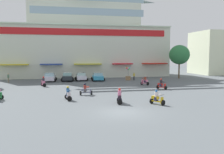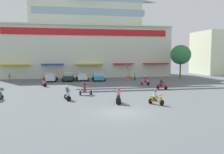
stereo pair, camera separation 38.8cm
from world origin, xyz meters
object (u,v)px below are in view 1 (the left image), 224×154
at_px(scooter_rider_4, 86,90).
at_px(pedestrian_1, 134,76).
at_px(parked_car_0, 50,77).
at_px(scooter_rider_6, 68,94).
at_px(scooter_rider_1, 145,81).
at_px(parked_car_3, 98,77).
at_px(scooter_rider_8, 162,85).
at_px(plaza_tree_1, 179,55).
at_px(balloon_vendor_cart, 128,75).
at_px(scooter_rider_3, 43,82).
at_px(parked_car_2, 81,77).
at_px(scooter_rider_5, 157,98).
at_px(pedestrian_0, 8,77).
at_px(parked_car_1, 67,77).
at_px(scooter_rider_0, 120,97).

xyz_separation_m(scooter_rider_4, pedestrian_1, (10.36, 14.56, 0.30)).
relative_size(parked_car_0, pedestrian_1, 2.93).
bearing_deg(scooter_rider_6, scooter_rider_1, 40.37).
relative_size(parked_car_3, pedestrian_1, 2.73).
distance_m(parked_car_0, scooter_rider_8, 20.76).
bearing_deg(scooter_rider_6, plaza_tree_1, 40.41).
bearing_deg(scooter_rider_6, balloon_vendor_cart, 57.38).
bearing_deg(scooter_rider_3, parked_car_2, 50.31).
bearing_deg(parked_car_0, balloon_vendor_cart, -3.69).
height_order(parked_car_3, scooter_rider_8, scooter_rider_8).
bearing_deg(plaza_tree_1, balloon_vendor_cart, -173.48).
relative_size(parked_car_2, scooter_rider_8, 2.63).
bearing_deg(scooter_rider_5, parked_car_3, 96.74).
bearing_deg(pedestrian_1, scooter_rider_8, -87.94).
xyz_separation_m(scooter_rider_3, scooter_rider_4, (5.59, -8.95, -0.06)).
relative_size(scooter_rider_6, pedestrian_0, 0.92).
distance_m(parked_car_3, pedestrian_1, 6.79).
height_order(parked_car_0, parked_car_2, parked_car_0).
xyz_separation_m(plaza_tree_1, parked_car_3, (-16.82, -0.94, -4.07)).
distance_m(parked_car_0, parked_car_1, 3.14).
distance_m(plaza_tree_1, parked_car_0, 25.83).
xyz_separation_m(parked_car_0, pedestrian_0, (-6.89, -0.74, 0.17)).
bearing_deg(pedestrian_0, scooter_rider_8, -29.15).
bearing_deg(parked_car_3, pedestrian_1, -8.00).
distance_m(parked_car_2, pedestrian_0, 12.60).
relative_size(plaza_tree_1, scooter_rider_4, 4.51).
relative_size(scooter_rider_1, pedestrian_0, 0.97).
relative_size(plaza_tree_1, parked_car_1, 1.71).
distance_m(plaza_tree_1, parked_car_2, 20.26).
bearing_deg(parked_car_3, scooter_rider_8, -60.82).
relative_size(parked_car_1, scooter_rider_4, 2.63).
relative_size(scooter_rider_1, scooter_rider_5, 1.05).
bearing_deg(scooter_rider_8, pedestrian_0, 150.85).
xyz_separation_m(parked_car_1, pedestrian_1, (12.28, -1.46, 0.11)).
relative_size(scooter_rider_6, scooter_rider_8, 0.98).
xyz_separation_m(plaza_tree_1, parked_car_0, (-25.51, -0.34, -4.04)).
height_order(parked_car_1, scooter_rider_3, scooter_rider_3).
bearing_deg(parked_car_2, scooter_rider_0, -84.27).
bearing_deg(parked_car_3, scooter_rider_4, -103.17).
relative_size(plaza_tree_1, scooter_rider_1, 4.34).
bearing_deg(scooter_rider_6, parked_car_3, 72.55).
bearing_deg(scooter_rider_8, pedestrian_1, 92.06).
height_order(parked_car_2, scooter_rider_1, scooter_rider_1).
relative_size(parked_car_3, scooter_rider_1, 2.69).
relative_size(scooter_rider_3, pedestrian_1, 1.02).
distance_m(scooter_rider_3, pedestrian_1, 16.90).
relative_size(parked_car_0, scooter_rider_8, 2.96).
bearing_deg(parked_car_0, scooter_rider_0, -70.07).
xyz_separation_m(pedestrian_1, balloon_vendor_cart, (-0.99, 0.62, 0.11)).
relative_size(parked_car_2, scooter_rider_1, 2.57).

